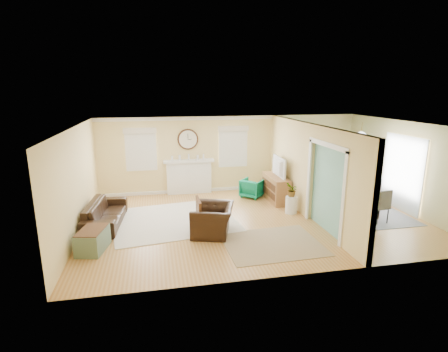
{
  "coord_description": "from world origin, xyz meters",
  "views": [
    {
      "loc": [
        -2.6,
        -8.67,
        3.48
      ],
      "look_at": [
        -0.8,
        0.3,
        1.2
      ],
      "focal_mm": 28.0,
      "sensor_mm": 36.0,
      "label": 1
    }
  ],
  "objects": [
    {
      "name": "credenza",
      "position": [
        1.13,
        1.51,
        0.4
      ],
      "size": [
        0.49,
        1.43,
        0.8
      ],
      "color": "#9A6235",
      "rests_on": "floor"
    },
    {
      "name": "french_doors",
      "position": [
        4.45,
        0.0,
        1.1
      ],
      "size": [
        0.06,
        1.7,
        2.2
      ],
      "color": "white",
      "rests_on": "ground"
    },
    {
      "name": "floor",
      "position": [
        0.0,
        0.0,
        0.0
      ],
      "size": [
        9.0,
        9.0,
        0.0
      ],
      "primitive_type": "plane",
      "color": "#AB7033",
      "rests_on": "ground"
    },
    {
      "name": "dining_table",
      "position": [
        3.09,
        0.19,
        0.3
      ],
      "size": [
        1.19,
        1.85,
        0.61
      ],
      "primitive_type": "imported",
      "rotation": [
        0.0,
        0.0,
        1.44
      ],
      "color": "#4A2819",
      "rests_on": "floor"
    },
    {
      "name": "fireplace",
      "position": [
        -1.5,
        2.88,
        0.6
      ],
      "size": [
        1.7,
        0.3,
        1.17
      ],
      "color": "white",
      "rests_on": "ground"
    },
    {
      "name": "dining_chair_e",
      "position": [
        3.65,
        0.25,
        0.56
      ],
      "size": [
        0.48,
        0.48,
        0.95
      ],
      "color": "slate",
      "rests_on": "floor"
    },
    {
      "name": "trunk",
      "position": [
        -4.04,
        -1.11,
        0.25
      ],
      "size": [
        0.69,
        0.94,
        0.49
      ],
      "color": "slate",
      "rests_on": "floor"
    },
    {
      "name": "dining_chair_w",
      "position": [
        2.39,
        0.17,
        0.51
      ],
      "size": [
        0.43,
        0.43,
        0.87
      ],
      "color": "white",
      "rests_on": "floor"
    },
    {
      "name": "wall_left",
      "position": [
        -4.5,
        0.0,
        1.3
      ],
      "size": [
        0.02,
        6.0,
        2.6
      ],
      "primitive_type": "cube",
      "color": "#EACF87",
      "rests_on": "ground"
    },
    {
      "name": "partition",
      "position": [
        1.51,
        0.28,
        1.36
      ],
      "size": [
        0.17,
        6.0,
        2.6
      ],
      "color": "#EACF87",
      "rests_on": "ground"
    },
    {
      "name": "rug_jute",
      "position": [
        -0.04,
        -1.58,
        0.01
      ],
      "size": [
        2.25,
        1.87,
        0.01
      ],
      "primitive_type": "cube",
      "rotation": [
        0.0,
        0.0,
        0.03
      ],
      "color": "#988562",
      "rests_on": "floor"
    },
    {
      "name": "ceiling",
      "position": [
        0.0,
        0.0,
        2.6
      ],
      "size": [
        9.0,
        6.0,
        0.02
      ],
      "primitive_type": "cube",
      "color": "white",
      "rests_on": "wall_back"
    },
    {
      "name": "wall_right",
      "position": [
        4.5,
        0.0,
        1.3
      ],
      "size": [
        0.02,
        6.0,
        2.6
      ],
      "primitive_type": "cube",
      "color": "#EACF87",
      "rests_on": "ground"
    },
    {
      "name": "dining_chair_n",
      "position": [
        3.15,
        1.21,
        0.58
      ],
      "size": [
        0.55,
        0.55,
        0.99
      ],
      "color": "slate",
      "rests_on": "floor"
    },
    {
      "name": "window_right",
      "position": [
        0.05,
        2.95,
        1.66
      ],
      "size": [
        1.05,
        0.13,
        1.42
      ],
      "color": "white",
      "rests_on": "wall_back"
    },
    {
      "name": "wall_front",
      "position": [
        0.0,
        -3.0,
        1.3
      ],
      "size": [
        9.0,
        0.02,
        2.6
      ],
      "primitive_type": "cube",
      "color": "#EACF87",
      "rests_on": "ground"
    },
    {
      "name": "pendant",
      "position": [
        3.0,
        0.0,
        2.2
      ],
      "size": [
        0.3,
        0.3,
        0.55
      ],
      "color": "gold",
      "rests_on": "ceiling"
    },
    {
      "name": "sofa",
      "position": [
        -3.96,
        0.45,
        0.31
      ],
      "size": [
        0.99,
        2.17,
        0.62
      ],
      "primitive_type": "imported",
      "rotation": [
        0.0,
        0.0,
        1.49
      ],
      "color": "black",
      "rests_on": "floor"
    },
    {
      "name": "eames_chair",
      "position": [
        -1.28,
        -0.71,
        0.36
      ],
      "size": [
        1.25,
        1.35,
        0.72
      ],
      "primitive_type": "imported",
      "rotation": [
        0.0,
        0.0,
        -1.86
      ],
      "color": "black",
      "rests_on": "floor"
    },
    {
      "name": "wall_clock",
      "position": [
        -1.5,
        2.97,
        1.85
      ],
      "size": [
        0.7,
        0.07,
        0.7
      ],
      "color": "#4A2819",
      "rests_on": "wall_back"
    },
    {
      "name": "garden_stool",
      "position": [
        1.17,
        0.3,
        0.25
      ],
      "size": [
        0.34,
        0.34,
        0.49
      ],
      "primitive_type": "cylinder",
      "color": "white",
      "rests_on": "floor"
    },
    {
      "name": "tv",
      "position": [
        1.11,
        1.51,
        1.11
      ],
      "size": [
        0.16,
        1.09,
        0.62
      ],
      "primitive_type": "imported",
      "rotation": [
        0.0,
        0.0,
        1.56
      ],
      "color": "black",
      "rests_on": "credenza"
    },
    {
      "name": "window_left",
      "position": [
        -3.05,
        2.95,
        1.66
      ],
      "size": [
        1.05,
        0.13,
        1.42
      ],
      "color": "white",
      "rests_on": "wall_back"
    },
    {
      "name": "rug_cream",
      "position": [
        -2.19,
        0.39,
        0.01
      ],
      "size": [
        3.55,
        3.19,
        0.02
      ],
      "primitive_type": "cube",
      "rotation": [
        0.0,
        0.0,
        0.14
      ],
      "color": "beige",
      "rests_on": "floor"
    },
    {
      "name": "green_chair",
      "position": [
        0.49,
        2.02,
        0.3
      ],
      "size": [
        0.93,
        0.93,
        0.61
      ],
      "primitive_type": "imported",
      "rotation": [
        0.0,
        0.0,
        2.43
      ],
      "color": "#087D57",
      "rests_on": "floor"
    },
    {
      "name": "rug_grey",
      "position": [
        3.09,
        0.19,
        0.01
      ],
      "size": [
        2.46,
        3.08,
        0.01
      ],
      "primitive_type": "cube",
      "color": "slate",
      "rests_on": "floor"
    },
    {
      "name": "wall_back",
      "position": [
        0.0,
        3.0,
        1.3
      ],
      "size": [
        9.0,
        0.02,
        2.6
      ],
      "primitive_type": "cube",
      "color": "#EACF87",
      "rests_on": "ground"
    },
    {
      "name": "potted_plant",
      "position": [
        1.17,
        0.3,
        0.69
      ],
      "size": [
        0.41,
        0.44,
        0.4
      ],
      "primitive_type": "imported",
      "rotation": [
        0.0,
        0.0,
        4.4
      ],
      "color": "#337F33",
      "rests_on": "garden_stool"
    },
    {
      "name": "dining_chair_s",
      "position": [
        3.18,
        -0.84,
        0.55
      ],
      "size": [
        0.46,
        0.46,
        0.93
      ],
      "color": "slate",
      "rests_on": "floor"
    }
  ]
}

